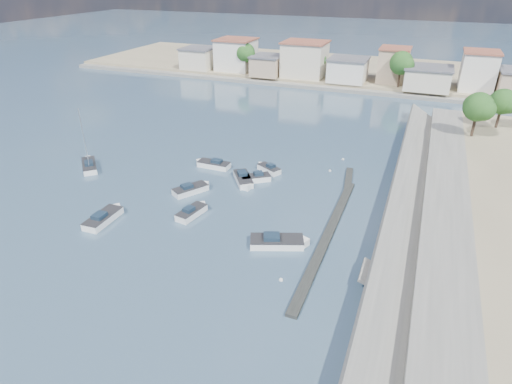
% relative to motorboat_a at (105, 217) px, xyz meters
% --- Properties ---
extents(ground, '(400.00, 400.00, 0.00)m').
position_rel_motorboat_a_xyz_m(ground, '(17.22, 36.14, -0.38)').
color(ground, '#283E51').
rests_on(ground, ground).
extents(seawall_walkway, '(5.00, 90.00, 1.80)m').
position_rel_motorboat_a_xyz_m(seawall_walkway, '(35.72, 9.14, 0.52)').
color(seawall_walkway, slate).
rests_on(seawall_walkway, ground).
extents(breakwater, '(2.00, 31.02, 0.35)m').
position_rel_motorboat_a_xyz_m(breakwater, '(24.12, 8.82, -0.21)').
color(breakwater, black).
rests_on(breakwater, ground).
extents(far_shore_land, '(160.00, 40.00, 1.40)m').
position_rel_motorboat_a_xyz_m(far_shore_land, '(17.22, 88.14, 0.32)').
color(far_shore_land, gray).
rests_on(far_shore_land, ground).
extents(far_shore_quay, '(160.00, 2.50, 0.80)m').
position_rel_motorboat_a_xyz_m(far_shore_quay, '(17.22, 67.14, 0.02)').
color(far_shore_quay, slate).
rests_on(far_shore_quay, ground).
extents(far_town, '(113.01, 12.80, 8.35)m').
position_rel_motorboat_a_xyz_m(far_town, '(27.93, 73.06, 4.56)').
color(far_town, beige).
rests_on(far_town, far_shore_land).
extents(shore_trees, '(74.56, 38.32, 7.92)m').
position_rel_motorboat_a_xyz_m(shore_trees, '(25.56, 64.25, 5.84)').
color(shore_trees, '#38281E').
rests_on(shore_trees, ground).
extents(motorboat_a, '(2.10, 5.59, 1.48)m').
position_rel_motorboat_a_xyz_m(motorboat_a, '(0.00, 0.00, 0.00)').
color(motorboat_a, white).
rests_on(motorboat_a, ground).
extents(motorboat_b, '(2.33, 4.57, 1.48)m').
position_rel_motorboat_a_xyz_m(motorboat_b, '(8.65, 4.76, -0.00)').
color(motorboat_b, white).
rests_on(motorboat_b, ground).
extents(motorboat_c, '(5.18, 1.83, 1.48)m').
position_rel_motorboat_a_xyz_m(motorboat_c, '(4.62, 17.69, 0.00)').
color(motorboat_c, white).
rests_on(motorboat_c, ground).
extents(motorboat_d, '(4.10, 3.62, 1.48)m').
position_rel_motorboat_a_xyz_m(motorboat_d, '(11.90, 15.62, -0.00)').
color(motorboat_d, white).
rests_on(motorboat_d, ground).
extents(motorboat_e, '(3.85, 4.72, 1.48)m').
position_rel_motorboat_a_xyz_m(motorboat_e, '(5.76, 9.77, -0.00)').
color(motorboat_e, white).
rests_on(motorboat_e, ground).
extents(motorboat_f, '(3.86, 2.95, 1.48)m').
position_rel_motorboat_a_xyz_m(motorboat_f, '(12.58, 19.26, -0.00)').
color(motorboat_f, white).
rests_on(motorboat_f, ground).
extents(motorboat_g, '(4.26, 4.98, 1.48)m').
position_rel_motorboat_a_xyz_m(motorboat_g, '(10.77, 14.70, 0.00)').
color(motorboat_g, white).
rests_on(motorboat_g, ground).
extents(motorboat_h, '(6.09, 3.99, 1.48)m').
position_rel_motorboat_a_xyz_m(motorboat_h, '(19.99, 2.67, -0.00)').
color(motorboat_h, white).
rests_on(motorboat_h, ground).
extents(sailboat, '(4.95, 5.06, 9.00)m').
position_rel_motorboat_a_xyz_m(sailboat, '(-11.61, 10.94, 0.04)').
color(sailboat, white).
rests_on(sailboat, ground).
extents(mooring_buoys, '(9.93, 30.25, 0.39)m').
position_rel_motorboat_a_xyz_m(mooring_buoys, '(25.72, 11.51, -0.33)').
color(mooring_buoys, white).
rests_on(mooring_buoys, ground).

